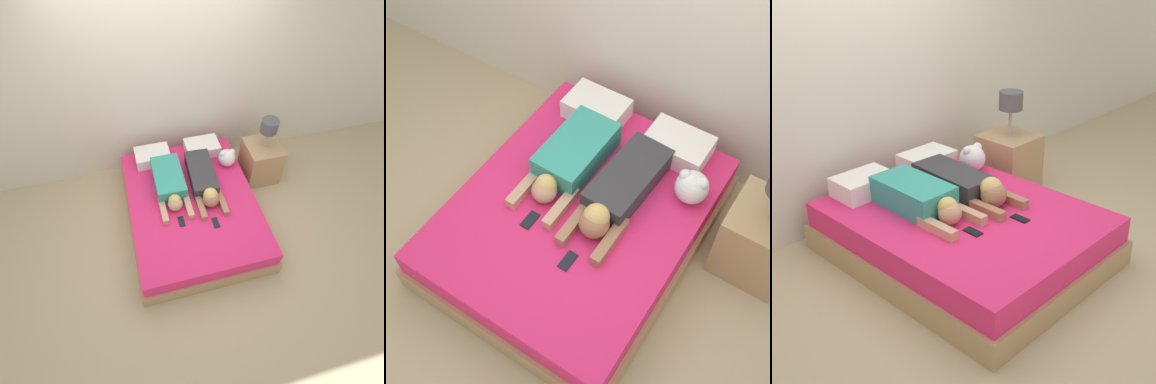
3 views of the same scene
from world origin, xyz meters
The scene contains 11 objects.
ground_plane centered at (0.00, 0.00, 0.00)m, with size 12.00×12.00×0.00m, color tan.
wall_back centered at (0.00, 1.13, 1.30)m, with size 12.00×0.06×2.60m.
bed centered at (0.00, 0.00, 0.19)m, with size 1.56×1.97×0.39m.
pillow_head_left centered at (-0.34, 0.77, 0.47)m, with size 0.45×0.31×0.16m.
pillow_head_right centered at (0.34, 0.77, 0.47)m, with size 0.45×0.31×0.16m.
person_left centered at (-0.22, 0.23, 0.49)m, with size 0.37×0.90×0.21m.
person_right centered at (0.20, 0.18, 0.48)m, with size 0.34×0.98×0.23m.
cell_phone_left centered at (-0.20, -0.27, 0.39)m, with size 0.07×0.14×0.01m.
cell_phone_right centered at (0.18, -0.39, 0.39)m, with size 0.07×0.14×0.01m.
plush_toy centered at (0.59, 0.47, 0.51)m, with size 0.23×0.23×0.24m.
nightstand centered at (1.11, 0.48, 0.32)m, with size 0.47×0.47×0.98m.
Camera 1 is at (-0.54, -2.09, 3.28)m, focal length 28.00 mm.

